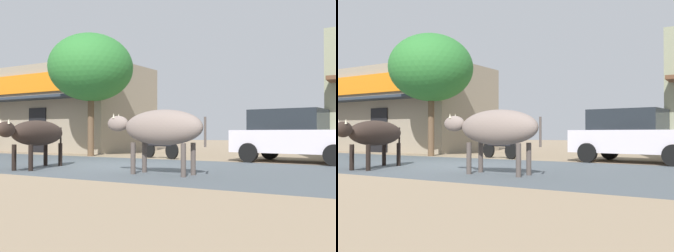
# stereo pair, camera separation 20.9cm
# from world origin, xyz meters

# --- Properties ---
(ground) EXTENTS (80.00, 80.00, 0.00)m
(ground) POSITION_xyz_m (0.00, 0.00, 0.00)
(ground) COLOR #8F795F
(asphalt_road) EXTENTS (72.00, 5.98, 0.00)m
(asphalt_road) POSITION_xyz_m (0.00, 0.00, 0.00)
(asphalt_road) COLOR #495157
(asphalt_road) RESTS_ON ground
(storefront_left_cafe) EXTENTS (8.90, 5.50, 4.22)m
(storefront_left_cafe) POSITION_xyz_m (-8.36, 6.75, 2.11)
(storefront_left_cafe) COLOR gray
(storefront_left_cafe) RESTS_ON ground
(roadside_tree) EXTENTS (3.34, 3.34, 4.85)m
(roadside_tree) POSITION_xyz_m (-3.49, 3.33, 3.50)
(roadside_tree) COLOR brown
(roadside_tree) RESTS_ON ground
(parked_hatchback_car) EXTENTS (4.04, 2.27, 1.64)m
(parked_hatchback_car) POSITION_xyz_m (4.28, 3.88, 0.84)
(parked_hatchback_car) COLOR silver
(parked_hatchback_car) RESTS_ON ground
(parked_motorcycle) EXTENTS (1.76, 0.62, 1.04)m
(parked_motorcycle) POSITION_xyz_m (-0.33, 3.41, 0.46)
(parked_motorcycle) COLOR black
(parked_motorcycle) RESTS_ON ground
(cow_near_brown) EXTENTS (1.30, 2.83, 1.23)m
(cow_near_brown) POSITION_xyz_m (-0.98, -1.66, 0.89)
(cow_near_brown) COLOR #2F241E
(cow_near_brown) RESTS_ON ground
(cow_far_dark) EXTENTS (2.52, 0.67, 1.42)m
(cow_far_dark) POSITION_xyz_m (2.52, -1.39, 1.01)
(cow_far_dark) COLOR slate
(cow_far_dark) RESTS_ON ground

